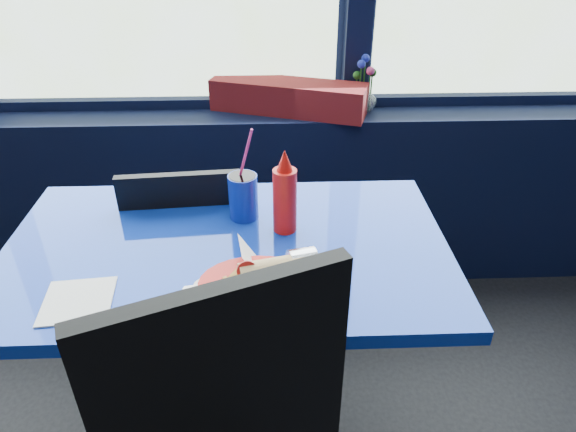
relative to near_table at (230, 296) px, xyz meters
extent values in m
cube|color=black|center=(-0.30, 0.87, -0.17)|extent=(5.00, 0.26, 0.80)
cube|color=black|center=(-0.30, 0.95, 0.24)|extent=(4.80, 0.08, 0.06)
cylinder|color=black|center=(0.00, 0.00, -0.55)|extent=(0.44, 0.44, 0.03)
cylinder|color=black|center=(0.00, 0.00, -0.23)|extent=(0.12, 0.12, 0.68)
cube|color=#0E2D9A|center=(0.00, 0.00, 0.16)|extent=(1.20, 0.70, 0.04)
cube|color=black|center=(0.04, -0.54, 0.22)|extent=(0.43, 0.20, 0.52)
cube|color=black|center=(-0.14, 0.40, -0.15)|extent=(0.42, 0.42, 0.04)
cube|color=black|center=(-0.15, 0.22, 0.08)|extent=(0.37, 0.06, 0.42)
cylinder|color=black|center=(0.02, 0.58, -0.37)|extent=(0.02, 0.02, 0.40)
cylinder|color=black|center=(0.04, 0.25, -0.37)|extent=(0.02, 0.02, 0.40)
cylinder|color=black|center=(-0.32, 0.55, -0.37)|extent=(0.02, 0.02, 0.40)
cylinder|color=black|center=(-0.29, 0.22, -0.37)|extent=(0.02, 0.02, 0.40)
cube|color=maroon|center=(0.20, 0.87, 0.29)|extent=(0.64, 0.35, 0.13)
imported|color=silver|center=(0.51, 0.86, 0.29)|extent=(0.15, 0.15, 0.11)
cylinder|color=#1E5919|center=(0.49, 0.86, 0.32)|extent=(0.01, 0.01, 0.18)
sphere|color=#1D2BAB|center=(0.49, 0.86, 0.42)|extent=(0.03, 0.03, 0.03)
cylinder|color=#1E5919|center=(0.52, 0.85, 0.31)|extent=(0.01, 0.01, 0.15)
sphere|color=#EA448A|center=(0.52, 0.85, 0.40)|extent=(0.03, 0.03, 0.03)
cylinder|color=#1E5919|center=(0.51, 0.88, 0.33)|extent=(0.01, 0.01, 0.20)
sphere|color=#1D2BAB|center=(0.51, 0.88, 0.44)|extent=(0.03, 0.03, 0.03)
cylinder|color=#1E5919|center=(0.48, 0.88, 0.30)|extent=(0.01, 0.01, 0.13)
sphere|color=#1E5919|center=(0.48, 0.88, 0.38)|extent=(0.03, 0.03, 0.03)
cylinder|color=#1E5919|center=(0.54, 0.87, 0.30)|extent=(0.01, 0.01, 0.14)
sphere|color=#1E5919|center=(0.54, 0.87, 0.39)|extent=(0.03, 0.03, 0.03)
cylinder|color=red|center=(0.09, -0.22, 0.21)|extent=(0.32, 0.32, 0.05)
cylinder|color=white|center=(0.09, -0.22, 0.20)|extent=(0.31, 0.31, 0.00)
cylinder|color=white|center=(0.20, -0.18, 0.24)|extent=(0.08, 0.10, 0.09)
sphere|color=brown|center=(0.08, -0.24, 0.25)|extent=(0.06, 0.06, 0.06)
cylinder|color=red|center=(0.07, -0.23, 0.27)|extent=(0.05, 0.05, 0.01)
cylinder|color=red|center=(0.16, 0.07, 0.28)|extent=(0.07, 0.07, 0.19)
cone|color=red|center=(0.16, 0.07, 0.40)|extent=(0.04, 0.04, 0.06)
cylinder|color=#0D2699|center=(0.04, 0.15, 0.25)|extent=(0.08, 0.08, 0.13)
cylinder|color=black|center=(0.04, 0.15, 0.31)|extent=(0.08, 0.08, 0.01)
cylinder|color=#E6307E|center=(0.05, 0.14, 0.37)|extent=(0.06, 0.05, 0.18)
cube|color=white|center=(-0.33, -0.21, 0.18)|extent=(0.17, 0.17, 0.00)
camera|label=1|loc=(0.12, -1.14, 0.98)|focal=32.00mm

